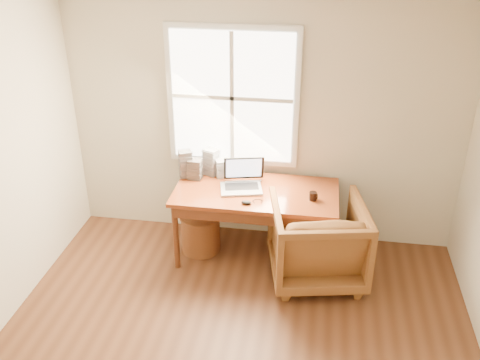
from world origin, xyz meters
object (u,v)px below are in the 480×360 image
object	(u,v)px
armchair	(317,241)
laptop	(241,177)
wicker_stool	(201,233)
cd_stack_a	(211,162)
desk	(256,192)
coffee_mug	(313,196)

from	to	relation	value
armchair	laptop	bearing A→B (deg)	-29.95
armchair	wicker_stool	world-z (taller)	armchair
armchair	wicker_stool	size ratio (longest dim) A/B	2.21
cd_stack_a	desk	bearing A→B (deg)	-29.96
wicker_stool	cd_stack_a	bearing A→B (deg)	76.51
laptop	coffee_mug	xyz separation A→B (m)	(0.70, -0.09, -0.10)
laptop	armchair	bearing A→B (deg)	-31.85
armchair	wicker_stool	bearing A→B (deg)	-23.88
armchair	cd_stack_a	world-z (taller)	cd_stack_a
desk	cd_stack_a	size ratio (longest dim) A/B	5.76
coffee_mug	wicker_stool	bearing A→B (deg)	151.46
cd_stack_a	coffee_mug	bearing A→B (deg)	-20.21
desk	cd_stack_a	world-z (taller)	cd_stack_a
wicker_stool	laptop	xyz separation A→B (m)	(0.43, -0.01, 0.69)
coffee_mug	cd_stack_a	distance (m)	1.13
armchair	laptop	distance (m)	0.95
armchair	desk	bearing A→B (deg)	-34.39
wicker_stool	cd_stack_a	xyz separation A→B (m)	(0.07, 0.29, 0.69)
laptop	coffee_mug	distance (m)	0.71
wicker_stool	coffee_mug	size ratio (longest dim) A/B	4.91
armchair	laptop	size ratio (longest dim) A/B	2.32
desk	armchair	world-z (taller)	armchair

